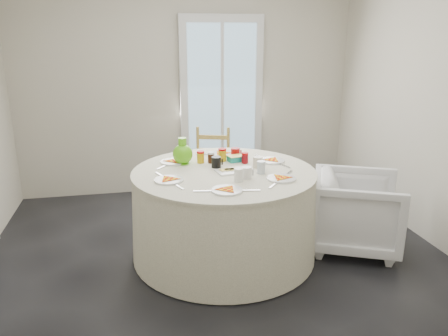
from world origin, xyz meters
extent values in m
plane|color=black|center=(0.00, 0.00, 0.00)|extent=(4.00, 4.00, 0.00)
cube|color=#BCB5A3|center=(0.00, 2.00, 1.30)|extent=(4.00, 0.02, 2.60)
cube|color=silver|center=(0.40, 1.95, 1.05)|extent=(1.00, 0.08, 2.10)
cylinder|color=white|center=(0.06, 0.20, 0.38)|extent=(1.59, 1.59, 0.81)
imported|color=white|center=(1.25, 0.08, 0.39)|extent=(0.94, 0.97, 0.77)
cube|color=teal|center=(0.22, 0.44, 0.79)|extent=(0.16, 0.13, 0.06)
camera|label=1|loc=(-0.65, -3.23, 1.87)|focal=35.00mm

